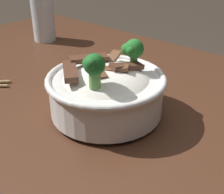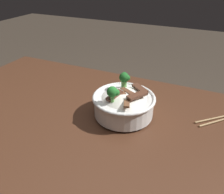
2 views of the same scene
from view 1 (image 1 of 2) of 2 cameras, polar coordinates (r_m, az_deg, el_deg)
dining_table at (r=0.68m, az=4.96°, el=-8.66°), size 1.48×0.77×0.79m
rice_bowl at (r=0.58m, az=-1.07°, el=1.41°), size 0.22×0.22×0.15m
drinking_glass at (r=1.02m, az=-12.40°, el=13.52°), size 0.07×0.07×0.14m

